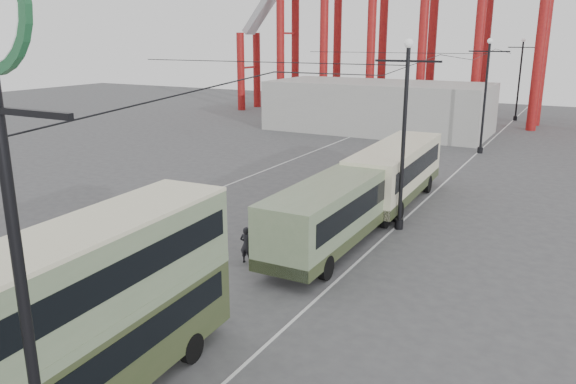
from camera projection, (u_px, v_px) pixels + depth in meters
The scene contains 11 objects.
ground at pixel (8, 382), 15.81m from camera, with size 160.00×160.00×0.00m, color #454547.
road_markings at pixel (301, 203), 32.89m from camera, with size 12.52×120.00×0.01m.
lamp_post_near at pixel (1, 139), 8.60m from camera, with size 3.20×0.44×10.80m.
lamp_post_mid at pixel (404, 137), 27.23m from camera, with size 3.20×0.44×9.32m.
lamp_post_far at pixel (485, 97), 45.86m from camera, with size 3.20×0.44×9.32m.
lamp_post_distant at pixel (519, 80), 64.50m from camera, with size 3.20×0.44×9.32m.
fairground_shed at pixel (378, 107), 57.71m from camera, with size 22.00×10.00×5.00m, color #A2A29D.
double_decker_bus at pixel (95, 307), 14.23m from camera, with size 2.81×9.32×4.94m.
single_decker_green at pixel (338, 208), 25.75m from camera, with size 2.65×11.31×3.20m.
single_decker_cream at pixel (396, 171), 32.53m from camera, with size 3.09×10.97×3.39m.
pedestrian at pixel (246, 245), 23.97m from camera, with size 0.59×0.39×1.62m, color black.
Camera 1 is at (13.53, -8.37, 9.36)m, focal length 35.00 mm.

